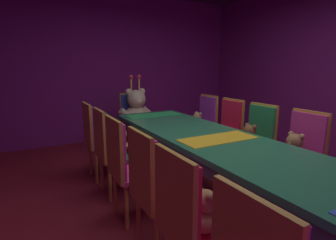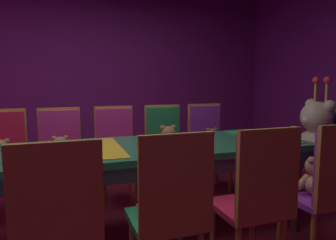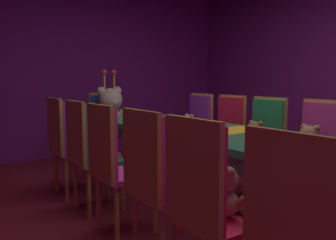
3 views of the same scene
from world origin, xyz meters
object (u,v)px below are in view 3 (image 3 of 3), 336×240
teddy_left_5 (77,138)px  chair_right_2 (318,144)px  teddy_left_0 (323,232)px  teddy_right_2 (308,146)px  king_teddy_bear (111,113)px  chair_left_4 (85,145)px  teddy_right_5 (188,126)px  teddy_right_3 (254,138)px  chair_right_5 (197,124)px  chair_left_2 (152,172)px  chair_left_5 (63,137)px  chair_left_1 (204,195)px  teddy_left_1 (225,194)px  chair_left_0 (302,235)px  chair_left_3 (111,157)px  chair_right_3 (264,136)px  teddy_left_2 (171,172)px  teddy_left_4 (100,143)px  banquet_table (222,142)px  throne_chair (106,122)px  chair_right_4 (227,129)px

teddy_left_5 → chair_right_2: bearing=-45.8°
teddy_left_0 → teddy_right_2: 1.77m
king_teddy_bear → chair_left_4: bearing=-34.0°
teddy_right_2 → teddy_right_5: teddy_right_2 is taller
chair_right_2 → teddy_right_3: 0.61m
chair_right_5 → chair_right_2: bearing=90.2°
chair_left_2 → teddy_right_3: bearing=20.2°
teddy_left_0 → chair_left_4: bearing=93.8°
chair_left_5 → teddy_right_2: size_ratio=2.89×
teddy_left_5 → chair_left_2: bearing=-94.2°
chair_left_1 → teddy_left_5: (0.14, 2.14, -0.02)m
teddy_left_1 → chair_left_2: size_ratio=0.29×
chair_right_2 → king_teddy_bear: (-0.86, 2.39, 0.13)m
chair_left_0 → chair_left_3: bearing=90.5°
chair_right_3 → teddy_right_3: bearing=-0.0°
chair_left_3 → teddy_left_0: bearing=-84.5°
teddy_left_2 → teddy_left_4: bearing=90.2°
chair_left_4 → teddy_left_2: bearing=-82.2°
teddy_right_5 → chair_right_2: bearing=95.0°
teddy_left_0 → banquet_table: bearing=61.8°
teddy_left_5 → throne_chair: bearing=51.3°
teddy_left_4 → teddy_left_5: (-0.02, 0.53, -0.02)m
banquet_table → teddy_left_4: (-0.71, 0.81, -0.06)m
teddy_left_5 → chair_right_2: chair_right_2 is taller
teddy_left_0 → king_teddy_bear: 3.50m
teddy_left_0 → teddy_right_2: bearing=35.7°
teddy_left_0 → chair_left_4: (-0.14, 2.15, 0.03)m
teddy_left_0 → chair_right_3: (1.55, 1.61, 0.03)m
teddy_right_3 → teddy_right_5: size_ratio=1.09×
chair_left_0 → chair_left_4: (-0.00, 2.15, 0.00)m
chair_right_4 → teddy_left_0: bearing=54.1°
chair_left_0 → teddy_left_2: bearing=81.9°
chair_left_1 → teddy_left_5: bearing=86.3°
chair_left_2 → chair_left_3: 0.55m
teddy_left_2 → teddy_right_3: 1.51m
chair_right_2 → chair_right_5: (-0.00, 1.69, 0.00)m
chair_left_1 → teddy_left_4: (0.16, 1.61, 0.00)m
teddy_left_2 → teddy_right_3: bearing=22.0°
chair_left_1 → teddy_right_3: bearing=34.6°
chair_right_2 → chair_right_5: size_ratio=1.00×
banquet_table → chair_left_4: bearing=136.6°
chair_left_2 → chair_right_3: (1.69, 0.57, 0.00)m
teddy_left_4 → chair_right_4: (1.57, 0.02, -0.00)m
chair_left_2 → chair_right_4: 2.04m
banquet_table → teddy_right_3: size_ratio=10.73×
banquet_table → chair_left_3: (-0.87, 0.27, -0.06)m
teddy_left_1 → teddy_right_2: (1.44, 0.49, 0.02)m
teddy_left_0 → chair_right_2: bearing=33.1°
chair_left_5 → teddy_right_5: chair_left_5 is taller
chair_right_2 → chair_right_5: bearing=-89.8°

